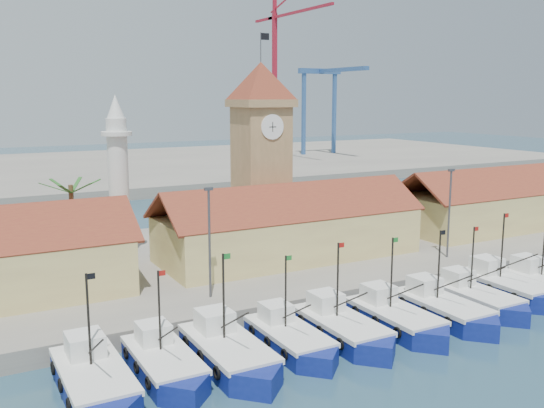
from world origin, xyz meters
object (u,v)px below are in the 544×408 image
boat_5 (398,321)px  clock_tower (261,150)px  boat_0 (95,384)px  minaret (118,177)px

boat_5 → clock_tower: (0.82, 23.97, 11.19)m
boat_0 → clock_tower: size_ratio=0.45×
boat_5 → minaret: bearing=118.6°
clock_tower → boat_5: bearing=-92.0°
boat_5 → minaret: (-14.18, 25.98, 8.96)m
boat_5 → clock_tower: bearing=88.0°
boat_5 → boat_0: bearing=178.7°
boat_0 → minaret: minaret is taller
boat_0 → clock_tower: clock_tower is taller
clock_tower → minaret: 15.30m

